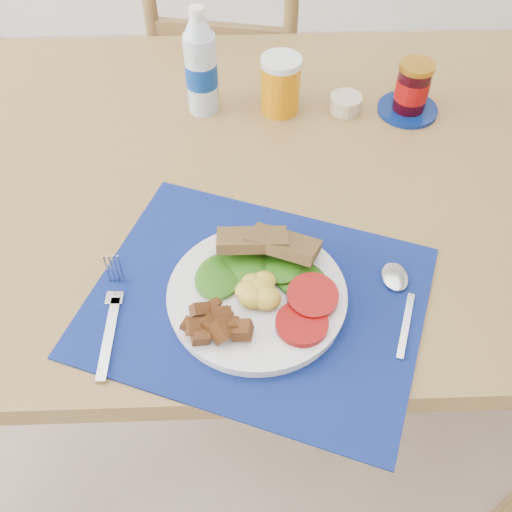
{
  "coord_description": "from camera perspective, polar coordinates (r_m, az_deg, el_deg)",
  "views": [
    {
      "loc": [
        0.05,
        -0.6,
        1.45
      ],
      "look_at": [
        0.07,
        -0.05,
        0.8
      ],
      "focal_mm": 42.0,
      "sensor_mm": 36.0,
      "label": 1
    }
  ],
  "objects": [
    {
      "name": "chair_far",
      "position": [
        1.72,
        -2.46,
        18.27
      ],
      "size": [
        0.47,
        0.46,
        1.09
      ],
      "rotation": [
        0.0,
        0.0,
        2.94
      ],
      "color": "brown",
      "rests_on": "ground"
    },
    {
      "name": "breakfast_plate",
      "position": [
        0.85,
        -0.24,
        -3.68
      ],
      "size": [
        0.25,
        0.25,
        0.06
      ],
      "rotation": [
        0.0,
        0.0,
        -0.16
      ],
      "color": "silver",
      "rests_on": "placemat"
    },
    {
      "name": "water_bottle",
      "position": [
        1.15,
        -5.27,
        17.47
      ],
      "size": [
        0.06,
        0.06,
        0.21
      ],
      "color": "#ADBFCC",
      "rests_on": "table"
    },
    {
      "name": "ramekin",
      "position": [
        1.2,
        8.53,
        14.17
      ],
      "size": [
        0.06,
        0.06,
        0.03
      ],
      "primitive_type": "cylinder",
      "color": "tan",
      "rests_on": "table"
    },
    {
      "name": "fork",
      "position": [
        0.87,
        -13.51,
        -5.22
      ],
      "size": [
        0.03,
        0.19,
        0.0
      ],
      "rotation": [
        0.0,
        0.0,
        -0.04
      ],
      "color": "#B2B5BA",
      "rests_on": "placemat"
    },
    {
      "name": "spoon",
      "position": [
        0.89,
        13.38,
        -3.41
      ],
      "size": [
        0.05,
        0.17,
        0.0
      ],
      "rotation": [
        0.0,
        0.0,
        -0.34
      ],
      "color": "#B2B5BA",
      "rests_on": "placemat"
    },
    {
      "name": "ground",
      "position": [
        1.57,
        -2.7,
        -17.99
      ],
      "size": [
        4.0,
        4.0,
        0.0
      ],
      "primitive_type": "plane",
      "color": "gray",
      "rests_on": "ground"
    },
    {
      "name": "placemat",
      "position": [
        0.87,
        0.09,
        -4.25
      ],
      "size": [
        0.57,
        0.51,
        0.0
      ],
      "primitive_type": "cube",
      "rotation": [
        0.0,
        0.0,
        -0.37
      ],
      "color": "black",
      "rests_on": "table"
    },
    {
      "name": "jam_on_saucer",
      "position": [
        1.2,
        14.61,
        14.96
      ],
      "size": [
        0.12,
        0.12,
        0.1
      ],
      "color": "#05195B",
      "rests_on": "table"
    },
    {
      "name": "table",
      "position": [
        1.12,
        -3.97,
        5.07
      ],
      "size": [
        1.4,
        0.9,
        0.75
      ],
      "color": "brown",
      "rests_on": "ground"
    },
    {
      "name": "juice_glass",
      "position": [
        1.17,
        2.34,
        15.86
      ],
      "size": [
        0.07,
        0.07,
        0.1
      ],
      "primitive_type": "cylinder",
      "color": "#C37105",
      "rests_on": "table"
    }
  ]
}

